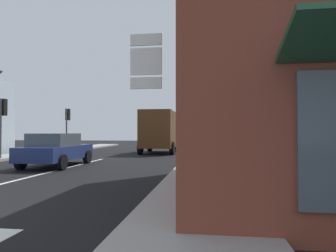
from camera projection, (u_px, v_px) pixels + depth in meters
ground_plane at (88, 163)px, 14.81m from camera, size 80.00×80.00×0.00m
sidewalk_right at (205, 168)px, 12.03m from camera, size 2.30×44.00×0.14m
lane_centre_stripe at (44, 174)px, 10.85m from camera, size 0.16×12.00×0.01m
sedan_far at (57, 149)px, 13.21m from camera, size 2.08×4.26×1.47m
delivery_truck at (160, 131)px, 21.70m from camera, size 2.50×5.01×3.05m
route_sign_post at (183, 106)px, 4.49m from camera, size 1.66×0.14×3.20m
traffic_light_near_left at (3, 115)px, 15.89m from camera, size 0.30×0.49×3.32m
traffic_light_far_left at (67, 120)px, 23.18m from camera, size 0.30×0.49×3.38m
traffic_light_far_right at (195, 119)px, 22.18m from camera, size 0.30×0.49×3.42m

